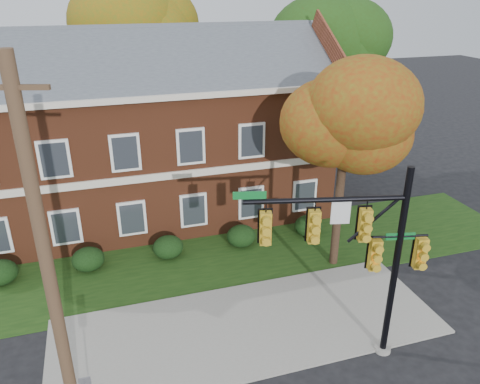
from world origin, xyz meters
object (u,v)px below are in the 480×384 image
object	(u,v)px
hedge_right	(241,236)
tree_near_right	(353,119)
hedge_center	(168,247)
traffic_signal	(360,246)
hedge_far_left	(0,273)
tree_far_rear	(148,31)
hedge_left	(88,259)
hedge_far_right	(308,226)
utility_pole	(46,259)
tree_right_rear	(340,49)
apartment_building	(146,122)

from	to	relation	value
hedge_right	tree_near_right	distance (m)	7.72
hedge_center	traffic_signal	size ratio (longest dim) A/B	0.21
hedge_far_left	tree_far_rear	size ratio (longest dim) A/B	0.12
hedge_left	hedge_far_right	bearing A→B (deg)	0.00
tree_near_right	utility_pole	world-z (taller)	utility_pole
hedge_left	tree_near_right	xyz separation A→B (m)	(10.72, -2.83, 6.14)
tree_far_rear	traffic_signal	bearing A→B (deg)	-80.59
hedge_center	tree_right_rear	bearing A→B (deg)	28.37
hedge_far_right	tree_near_right	world-z (taller)	tree_near_right
hedge_center	hedge_far_right	world-z (taller)	same
hedge_center	tree_right_rear	world-z (taller)	tree_right_rear
tree_near_right	tree_far_rear	bearing A→B (deg)	110.27
hedge_center	tree_far_rear	size ratio (longest dim) A/B	0.12
tree_right_rear	hedge_far_left	bearing A→B (deg)	-161.55
apartment_building	traffic_signal	xyz separation A→B (m)	(4.82, -13.18, -0.81)
apartment_building	hedge_far_right	size ratio (longest dim) A/B	13.43
hedge_far_left	hedge_right	size ratio (longest dim) A/B	1.00
hedge_left	tree_right_rear	bearing A→B (deg)	22.42
hedge_right	hedge_far_right	size ratio (longest dim) A/B	1.00
apartment_building	tree_right_rear	size ratio (longest dim) A/B	1.77
tree_near_right	tree_right_rear	size ratio (longest dim) A/B	0.81
traffic_signal	hedge_left	bearing A→B (deg)	149.71
hedge_far_left	traffic_signal	bearing A→B (deg)	-33.82
apartment_building	hedge_left	xyz separation A→B (m)	(-3.50, -5.25, -4.46)
hedge_center	tree_far_rear	xyz separation A→B (m)	(1.34, 13.09, 8.32)
tree_right_rear	traffic_signal	xyz separation A→B (m)	(-6.49, -14.03, -3.95)
tree_near_right	utility_pole	xyz separation A→B (m)	(-11.23, -4.86, -1.46)
apartment_building	hedge_left	world-z (taller)	apartment_building
apartment_building	utility_pole	bearing A→B (deg)	-107.21
apartment_building	hedge_right	distance (m)	7.73
hedge_center	hedge_far_right	size ratio (longest dim) A/B	1.00
tree_near_right	utility_pole	bearing A→B (deg)	-156.60
hedge_center	utility_pole	xyz separation A→B (m)	(-4.01, -7.70, 4.68)
traffic_signal	tree_far_rear	bearing A→B (deg)	112.70
hedge_left	traffic_signal	bearing A→B (deg)	-43.58
hedge_far_left	utility_pole	world-z (taller)	utility_pole
hedge_far_left	hedge_far_right	xyz separation A→B (m)	(14.00, 0.00, 0.00)
tree_far_rear	hedge_center	bearing A→B (deg)	-95.85
hedge_far_right	tree_right_rear	distance (m)	10.66
hedge_center	tree_right_rear	xyz separation A→B (m)	(11.31, 6.11, 7.60)
utility_pole	hedge_right	bearing A→B (deg)	62.07
apartment_building	tree_near_right	distance (m)	10.97
tree_right_rear	hedge_center	bearing A→B (deg)	-151.63
traffic_signal	utility_pole	size ratio (longest dim) A/B	0.66
tree_right_rear	utility_pole	xyz separation A→B (m)	(-15.33, -13.81, -2.92)
hedge_right	tree_right_rear	xyz separation A→B (m)	(7.81, 6.11, 7.60)
hedge_far_left	hedge_left	world-z (taller)	same
hedge_far_right	hedge_left	bearing A→B (deg)	180.00
tree_right_rear	tree_far_rear	size ratio (longest dim) A/B	0.92
hedge_far_right	utility_pole	xyz separation A→B (m)	(-11.01, -7.70, 4.68)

